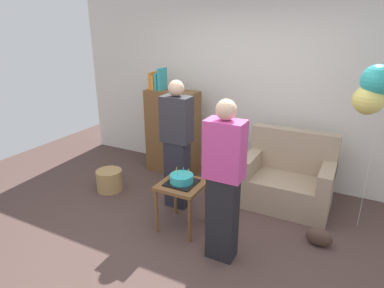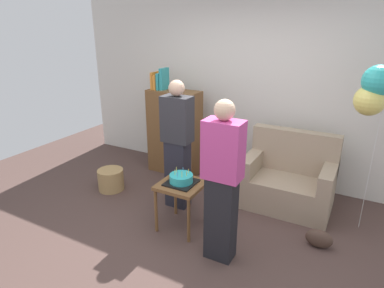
% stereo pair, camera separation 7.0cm
% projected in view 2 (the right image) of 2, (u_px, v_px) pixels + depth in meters
% --- Properties ---
extents(ground_plane, '(8.00, 8.00, 0.00)m').
position_uv_depth(ground_plane, '(188.00, 245.00, 3.57)').
color(ground_plane, '#4C3833').
extents(wall_back, '(6.00, 0.10, 2.70)m').
position_uv_depth(wall_back, '(257.00, 89.00, 4.80)').
color(wall_back, silver).
rests_on(wall_back, ground_plane).
extents(couch, '(1.10, 0.70, 0.96)m').
position_uv_depth(couch, '(288.00, 181.00, 4.27)').
color(couch, gray).
rests_on(couch, ground_plane).
extents(bookshelf, '(0.80, 0.36, 1.62)m').
position_uv_depth(bookshelf, '(174.00, 131.00, 5.16)').
color(bookshelf, brown).
rests_on(bookshelf, ground_plane).
extents(side_table, '(0.48, 0.48, 0.56)m').
position_uv_depth(side_table, '(181.00, 190.00, 3.74)').
color(side_table, brown).
rests_on(side_table, ground_plane).
extents(birthday_cake, '(0.32, 0.32, 0.17)m').
position_uv_depth(birthday_cake, '(181.00, 179.00, 3.69)').
color(birthday_cake, black).
rests_on(birthday_cake, side_table).
extents(person_blowing_candles, '(0.36, 0.22, 1.63)m').
position_uv_depth(person_blowing_candles, '(177.00, 145.00, 4.10)').
color(person_blowing_candles, '#23232D').
rests_on(person_blowing_candles, ground_plane).
extents(person_holding_cake, '(0.36, 0.22, 1.63)m').
position_uv_depth(person_holding_cake, '(222.00, 183.00, 3.13)').
color(person_holding_cake, black).
rests_on(person_holding_cake, ground_plane).
extents(wicker_basket, '(0.36, 0.36, 0.30)m').
position_uv_depth(wicker_basket, '(111.00, 180.00, 4.73)').
color(wicker_basket, '#A88451').
rests_on(wicker_basket, ground_plane).
extents(handbag, '(0.28, 0.14, 0.20)m').
position_uv_depth(handbag, '(319.00, 239.00, 3.52)').
color(handbag, '#473328').
rests_on(handbag, ground_plane).
extents(balloon_bunch, '(0.52, 0.47, 1.87)m').
position_uv_depth(balloon_bunch, '(381.00, 88.00, 3.32)').
color(balloon_bunch, silver).
rests_on(balloon_bunch, ground_plane).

